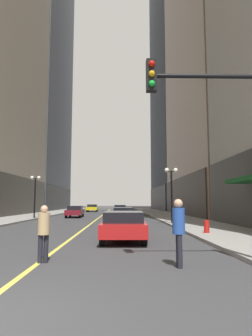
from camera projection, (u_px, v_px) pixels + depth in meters
ground_plane at (102, 215)px, 39.00m from camera, size 200.00×200.00×0.00m
sidewalk_left at (39, 215)px, 38.84m from camera, size 4.50×78.00×0.15m
sidewalk_right at (165, 215)px, 39.18m from camera, size 4.50×78.00×0.15m
lane_centre_stripe at (102, 215)px, 39.00m from camera, size 0.16×70.00×0.01m
building_left_far at (39, 80)px, 66.83m from camera, size 11.11×26.00×58.41m
building_right_far at (188, 51)px, 68.34m from camera, size 15.02×26.00×72.67m
car_red at (124, 225)px, 13.57m from camera, size 2.03×4.75×1.32m
car_black at (123, 215)px, 23.68m from camera, size 1.83×4.72×1.32m
car_maroon at (75, 211)px, 34.16m from camera, size 1.84×4.47×1.32m
car_blue at (120, 209)px, 44.59m from camera, size 1.89×4.71×1.32m
car_yellow at (92, 208)px, 54.70m from camera, size 2.04×4.56×1.32m
pedestrian_in_blue_hoodie at (179, 227)px, 8.07m from camera, size 0.34×0.34×1.83m
pedestrian_in_tan_trench at (44, 229)px, 8.68m from camera, size 0.45×0.45×1.65m
traffic_light_near_right at (231, 128)px, 8.03m from camera, size 3.43×0.35×5.65m
street_lamp_left_far at (35, 187)px, 30.61m from camera, size 1.06×0.36×4.43m
street_lamp_right_mid at (171, 183)px, 23.35m from camera, size 1.06×0.36×4.43m
fire_hydrant_right at (207, 228)px, 15.56m from camera, size 0.28×0.28×0.80m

